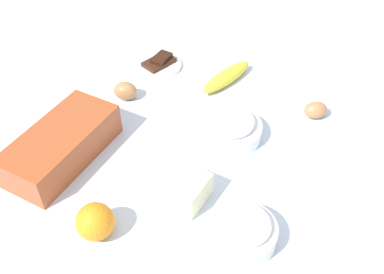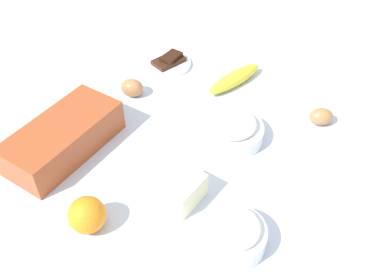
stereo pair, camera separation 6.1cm
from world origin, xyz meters
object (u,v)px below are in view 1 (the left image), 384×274
object	(u,v)px
butter_block	(189,191)
egg_beside_bowl	(125,91)
flour_bowl	(244,230)
loaf_pan	(62,144)
orange_fruit	(95,222)
sugar_bowl	(230,127)
banana	(227,77)
chocolate_plate	(159,64)
egg_near_butter	(316,110)

from	to	relation	value
butter_block	egg_beside_bowl	world-z (taller)	butter_block
flour_bowl	butter_block	distance (m)	0.14
butter_block	flour_bowl	bearing A→B (deg)	-100.91
loaf_pan	flour_bowl	world-z (taller)	loaf_pan
loaf_pan	orange_fruit	distance (m)	0.24
sugar_bowl	banana	distance (m)	0.22
orange_fruit	flour_bowl	bearing A→B (deg)	-61.00
orange_fruit	egg_beside_bowl	bearing A→B (deg)	31.06
butter_block	chocolate_plate	bearing A→B (deg)	42.56
flour_bowl	banana	bearing A→B (deg)	32.74
loaf_pan	egg_beside_bowl	distance (m)	0.25
loaf_pan	banana	bearing A→B (deg)	-24.79
loaf_pan	egg_beside_bowl	world-z (taller)	loaf_pan
flour_bowl	orange_fruit	size ratio (longest dim) A/B	1.71
loaf_pan	flour_bowl	size ratio (longest dim) A/B	2.23
banana	egg_near_butter	size ratio (longest dim) A/B	3.21
flour_bowl	egg_near_butter	distance (m)	0.43
sugar_bowl	egg_near_butter	world-z (taller)	sugar_bowl
egg_near_butter	loaf_pan	bearing A→B (deg)	135.76
egg_near_butter	banana	bearing A→B (deg)	88.37
loaf_pan	orange_fruit	size ratio (longest dim) A/B	3.81
orange_fruit	egg_near_butter	distance (m)	0.61
flour_bowl	chocolate_plate	world-z (taller)	flour_bowl
flour_bowl	butter_block	size ratio (longest dim) A/B	1.43
egg_beside_bowl	banana	bearing A→B (deg)	-43.23
loaf_pan	egg_beside_bowl	bearing A→B (deg)	0.33
sugar_bowl	chocolate_plate	distance (m)	0.35
flour_bowl	chocolate_plate	bearing A→B (deg)	50.42
banana	butter_block	size ratio (longest dim) A/B	2.11
loaf_pan	chocolate_plate	world-z (taller)	loaf_pan
sugar_bowl	orange_fruit	bearing A→B (deg)	167.90
sugar_bowl	orange_fruit	world-z (taller)	orange_fruit
flour_bowl	egg_beside_bowl	xyz separation A→B (m)	(0.23, 0.47, -0.01)
orange_fruit	egg_beside_bowl	distance (m)	0.43
chocolate_plate	loaf_pan	bearing A→B (deg)	-176.09
loaf_pan	flour_bowl	bearing A→B (deg)	-91.38
flour_bowl	sugar_bowl	size ratio (longest dim) A/B	0.83
butter_block	chocolate_plate	size ratio (longest dim) A/B	0.69
chocolate_plate	orange_fruit	bearing A→B (deg)	-156.59
flour_bowl	sugar_bowl	world-z (taller)	flour_bowl
chocolate_plate	flour_bowl	bearing A→B (deg)	-129.58
egg_near_butter	chocolate_plate	size ratio (longest dim) A/B	0.46
loaf_pan	egg_beside_bowl	size ratio (longest dim) A/B	4.64
sugar_bowl	chocolate_plate	size ratio (longest dim) A/B	1.19
banana	sugar_bowl	bearing A→B (deg)	-148.93
banana	egg_beside_bowl	xyz separation A→B (m)	(-0.20, 0.19, 0.00)
egg_beside_bowl	egg_near_butter	bearing A→B (deg)	-66.50
banana	egg_near_butter	world-z (taller)	egg_near_butter
sugar_bowl	egg_beside_bowl	size ratio (longest dim) A/B	2.49
banana	chocolate_plate	bearing A→B (deg)	100.13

